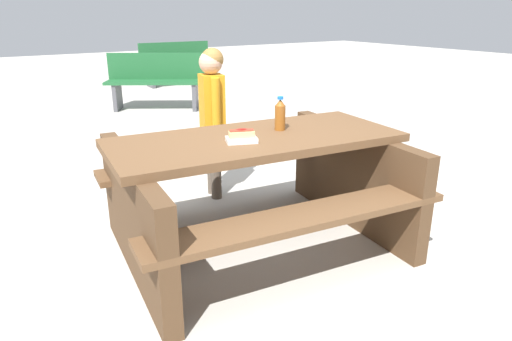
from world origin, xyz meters
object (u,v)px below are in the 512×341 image
at_px(child_in_coat, 212,105).
at_px(park_bench_near, 156,80).
at_px(picnic_table, 256,182).
at_px(hotdog_tray, 242,137).
at_px(park_bench_mid, 177,63).
at_px(soda_bottle, 280,115).

xyz_separation_m(child_in_coat, park_bench_near, (-0.96, -3.65, -0.33)).
bearing_deg(park_bench_near, picnic_table, 75.96).
distance_m(hotdog_tray, park_bench_mid, 7.20).
xyz_separation_m(soda_bottle, hotdog_tray, (0.36, 0.11, -0.07)).
xyz_separation_m(picnic_table, child_in_coat, (-0.18, -0.91, 0.33)).
distance_m(hotdog_tray, child_in_coat, 1.04).
distance_m(soda_bottle, park_bench_mid, 6.98).
height_order(picnic_table, park_bench_mid, park_bench_mid).
bearing_deg(park_bench_near, soda_bottle, 78.43).
xyz_separation_m(hotdog_tray, park_bench_mid, (-2.57, -6.72, -0.33)).
bearing_deg(soda_bottle, hotdog_tray, 17.43).
relative_size(picnic_table, child_in_coat, 1.61).
height_order(soda_bottle, child_in_coat, child_in_coat).
height_order(soda_bottle, hotdog_tray, soda_bottle).
bearing_deg(child_in_coat, park_bench_near, -104.70).
height_order(picnic_table, hotdog_tray, hotdog_tray).
height_order(picnic_table, child_in_coat, child_in_coat).
relative_size(park_bench_near, park_bench_mid, 0.98).
xyz_separation_m(soda_bottle, park_bench_near, (-0.92, -4.52, -0.40)).
height_order(picnic_table, soda_bottle, soda_bottle).
height_order(child_in_coat, park_bench_near, child_in_coat).
bearing_deg(soda_bottle, park_bench_near, -101.57).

